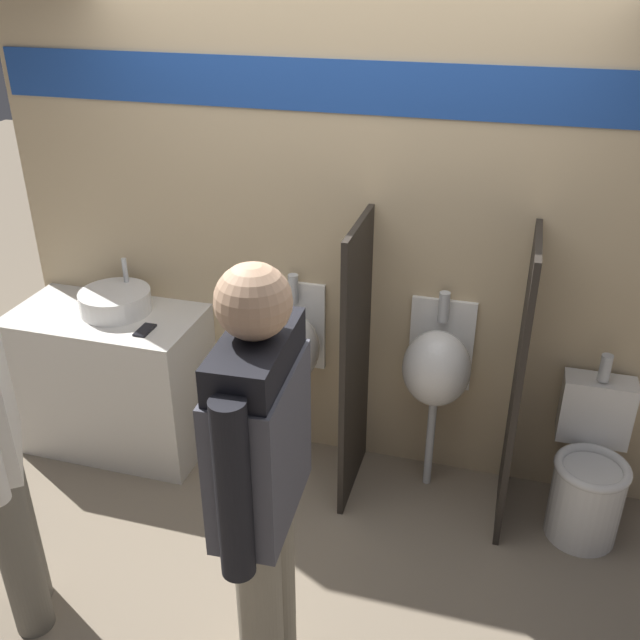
% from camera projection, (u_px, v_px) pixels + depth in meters
% --- Properties ---
extents(ground_plane, '(16.00, 16.00, 0.00)m').
position_uv_depth(ground_plane, '(311.00, 511.00, 3.76)').
color(ground_plane, gray).
extents(display_wall, '(3.70, 0.07, 2.70)m').
position_uv_depth(display_wall, '(343.00, 229.00, 3.64)').
color(display_wall, tan).
rests_on(display_wall, ground_plane).
extents(sink_counter, '(1.05, 0.57, 0.85)m').
position_uv_depth(sink_counter, '(114.00, 380.00, 4.12)').
color(sink_counter, silver).
rests_on(sink_counter, ground_plane).
extents(sink_basin, '(0.39, 0.39, 0.26)m').
position_uv_depth(sink_basin, '(115.00, 301.00, 3.93)').
color(sink_basin, white).
rests_on(sink_basin, sink_counter).
extents(cell_phone, '(0.07, 0.14, 0.01)m').
position_uv_depth(cell_phone, '(145.00, 330.00, 3.74)').
color(cell_phone, black).
rests_on(cell_phone, sink_counter).
extents(divider_near_counter, '(0.03, 0.55, 1.52)m').
position_uv_depth(divider_near_counter, '(355.00, 364.00, 3.62)').
color(divider_near_counter, '#28231E').
rests_on(divider_near_counter, ground_plane).
extents(divider_mid, '(0.03, 0.55, 1.52)m').
position_uv_depth(divider_mid, '(517.00, 387.00, 3.43)').
color(divider_mid, '#28231E').
rests_on(divider_mid, ground_plane).
extents(urinal_near_counter, '(0.35, 0.33, 1.11)m').
position_uv_depth(urinal_near_counter, '(288.00, 346.00, 3.84)').
color(urinal_near_counter, silver).
rests_on(urinal_near_counter, ground_plane).
extents(urinal_far, '(0.35, 0.33, 1.11)m').
position_uv_depth(urinal_far, '(437.00, 368.00, 3.64)').
color(urinal_far, silver).
rests_on(urinal_far, ground_plane).
extents(toilet, '(0.36, 0.52, 0.91)m').
position_uv_depth(toilet, '(589.00, 474.00, 3.52)').
color(toilet, white).
rests_on(toilet, ground_plane).
extents(person_in_vest, '(0.25, 0.64, 1.82)m').
position_uv_depth(person_in_vest, '(261.00, 473.00, 2.41)').
color(person_in_vest, gray).
rests_on(person_in_vest, ground_plane).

